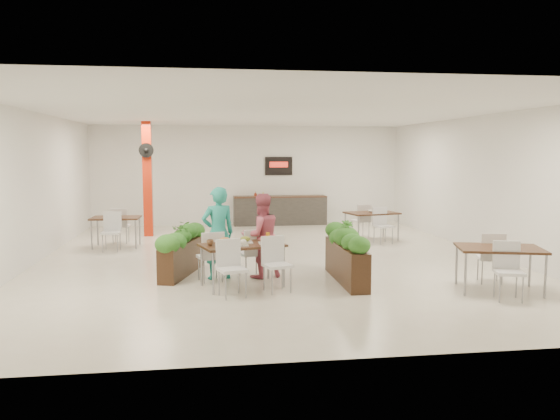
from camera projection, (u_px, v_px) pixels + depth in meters
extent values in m
plane|color=beige|center=(271.00, 259.00, 12.07)|extent=(12.00, 12.00, 0.00)
cube|color=white|center=(248.00, 175.00, 17.82)|extent=(10.00, 0.10, 3.20)
cube|color=white|center=(338.00, 220.00, 6.00)|extent=(10.00, 0.10, 3.20)
cube|color=white|center=(30.00, 189.00, 11.21)|extent=(0.10, 12.00, 3.20)
cube|color=white|center=(485.00, 185.00, 12.60)|extent=(0.10, 12.00, 3.20)
cube|color=white|center=(271.00, 112.00, 11.74)|extent=(10.00, 12.00, 0.04)
cube|color=red|center=(148.00, 179.00, 15.23)|extent=(0.25, 0.25, 3.20)
cylinder|color=black|center=(146.00, 150.00, 14.97)|extent=(0.40, 0.06, 0.40)
sphere|color=black|center=(146.00, 150.00, 14.93)|extent=(0.12, 0.12, 0.12)
cube|color=#292725|center=(280.00, 211.00, 17.73)|extent=(3.00, 0.60, 0.90)
cube|color=#311D10|center=(280.00, 197.00, 17.68)|extent=(3.00, 0.62, 0.04)
cube|color=black|center=(279.00, 166.00, 17.88)|extent=(0.90, 0.04, 0.60)
cube|color=red|center=(279.00, 165.00, 17.85)|extent=(0.60, 0.02, 0.18)
imported|color=maroon|center=(255.00, 193.00, 17.56)|extent=(0.09, 0.09, 0.19)
imported|color=yellow|center=(263.00, 193.00, 17.59)|extent=(0.13, 0.13, 0.17)
cube|color=#311D10|center=(242.00, 245.00, 9.50)|extent=(1.57, 1.16, 0.04)
cylinder|color=gray|center=(213.00, 274.00, 8.97)|extent=(0.04, 0.04, 0.71)
cylinder|color=gray|center=(284.00, 267.00, 9.49)|extent=(0.04, 0.04, 0.71)
cylinder|color=gray|center=(202.00, 266.00, 9.58)|extent=(0.04, 0.04, 0.71)
cylinder|color=gray|center=(268.00, 260.00, 10.11)|extent=(0.04, 0.04, 0.71)
cube|color=white|center=(210.00, 257.00, 9.91)|extent=(0.52, 0.52, 0.05)
cube|color=white|center=(213.00, 245.00, 9.71)|extent=(0.41, 0.16, 0.45)
cylinder|color=gray|center=(216.00, 267.00, 10.16)|extent=(0.02, 0.02, 0.43)
cylinder|color=gray|center=(199.00, 269.00, 10.02)|extent=(0.02, 0.02, 0.43)
cylinder|color=gray|center=(222.00, 271.00, 9.85)|extent=(0.02, 0.02, 0.43)
cylinder|color=gray|center=(204.00, 272.00, 9.71)|extent=(0.02, 0.02, 0.43)
cube|color=white|center=(251.00, 253.00, 10.24)|extent=(0.52, 0.52, 0.05)
cube|color=white|center=(255.00, 242.00, 10.04)|extent=(0.41, 0.16, 0.45)
cylinder|color=gray|center=(256.00, 263.00, 10.49)|extent=(0.02, 0.02, 0.43)
cylinder|color=gray|center=(240.00, 265.00, 10.35)|extent=(0.02, 0.02, 0.43)
cylinder|color=gray|center=(263.00, 267.00, 10.18)|extent=(0.02, 0.02, 0.43)
cylinder|color=gray|center=(246.00, 268.00, 10.04)|extent=(0.02, 0.02, 0.43)
cube|color=white|center=(232.00, 270.00, 8.82)|extent=(0.52, 0.52, 0.05)
cube|color=white|center=(228.00, 252.00, 8.97)|extent=(0.41, 0.16, 0.45)
cylinder|color=gray|center=(226.00, 287.00, 8.62)|extent=(0.02, 0.02, 0.43)
cylinder|color=gray|center=(246.00, 285.00, 8.76)|extent=(0.02, 0.02, 0.43)
cylinder|color=gray|center=(219.00, 283.00, 8.93)|extent=(0.02, 0.02, 0.43)
cylinder|color=gray|center=(239.00, 281.00, 9.07)|extent=(0.02, 0.02, 0.43)
cube|color=white|center=(277.00, 265.00, 9.15)|extent=(0.52, 0.52, 0.05)
cube|color=white|center=(273.00, 249.00, 9.30)|extent=(0.41, 0.16, 0.45)
cylinder|color=gray|center=(272.00, 282.00, 8.95)|extent=(0.02, 0.02, 0.43)
cylinder|color=gray|center=(291.00, 280.00, 9.09)|extent=(0.02, 0.02, 0.43)
cylinder|color=gray|center=(264.00, 278.00, 9.26)|extent=(0.02, 0.02, 0.43)
cylinder|color=gray|center=(282.00, 276.00, 9.40)|extent=(0.02, 0.02, 0.43)
cube|color=white|center=(225.00, 246.00, 9.26)|extent=(0.37, 0.37, 0.01)
ellipsoid|color=#A75529|center=(225.00, 242.00, 9.25)|extent=(0.22, 0.22, 0.13)
cube|color=white|center=(245.00, 242.00, 9.65)|extent=(0.32, 0.32, 0.01)
ellipsoid|color=#C38622|center=(245.00, 239.00, 9.64)|extent=(0.18, 0.18, 0.11)
cube|color=white|center=(266.00, 243.00, 9.55)|extent=(0.32, 0.32, 0.01)
ellipsoid|color=#46140E|center=(266.00, 240.00, 9.55)|extent=(0.16, 0.16, 0.10)
cube|color=white|center=(243.00, 245.00, 9.31)|extent=(0.22, 0.22, 0.01)
ellipsoid|color=white|center=(243.00, 243.00, 9.31)|extent=(0.12, 0.12, 0.07)
cylinder|color=#FF9F1A|center=(268.00, 237.00, 9.85)|extent=(0.07, 0.07, 0.15)
imported|color=brown|center=(210.00, 243.00, 9.36)|extent=(0.12, 0.12, 0.10)
imported|color=teal|center=(218.00, 233.00, 10.07)|extent=(0.72, 0.57, 1.71)
imported|color=#D55E76|center=(261.00, 236.00, 10.19)|extent=(0.91, 0.79, 1.58)
cube|color=black|center=(182.00, 258.00, 10.49)|extent=(0.84, 1.90, 0.63)
ellipsoid|color=#225919|center=(167.00, 242.00, 9.66)|extent=(0.40, 0.40, 0.32)
ellipsoid|color=#225919|center=(175.00, 239.00, 10.05)|extent=(0.40, 0.40, 0.32)
ellipsoid|color=#225919|center=(182.00, 236.00, 10.45)|extent=(0.40, 0.40, 0.32)
ellipsoid|color=#225919|center=(189.00, 233.00, 10.84)|extent=(0.40, 0.40, 0.32)
ellipsoid|color=#225919|center=(195.00, 230.00, 11.23)|extent=(0.40, 0.40, 0.32)
imported|color=#225919|center=(182.00, 231.00, 10.44)|extent=(0.37, 0.32, 0.41)
cube|color=black|center=(346.00, 263.00, 9.93)|extent=(0.36, 2.03, 0.68)
ellipsoid|color=#225919|center=(359.00, 246.00, 9.02)|extent=(0.40, 0.40, 0.32)
ellipsoid|color=#225919|center=(353.00, 242.00, 9.45)|extent=(0.40, 0.40, 0.32)
ellipsoid|color=#225919|center=(346.00, 238.00, 9.88)|extent=(0.40, 0.40, 0.32)
ellipsoid|color=#225919|center=(341.00, 234.00, 10.30)|extent=(0.40, 0.40, 0.32)
ellipsoid|color=#225919|center=(336.00, 231.00, 10.73)|extent=(0.40, 0.40, 0.32)
imported|color=#225919|center=(346.00, 232.00, 9.87)|extent=(0.25, 0.25, 0.44)
cube|color=#311D10|center=(116.00, 218.00, 13.49)|extent=(1.19, 0.82, 0.04)
cylinder|color=gray|center=(91.00, 235.00, 13.15)|extent=(0.04, 0.04, 0.71)
cylinder|color=gray|center=(136.00, 234.00, 13.26)|extent=(0.04, 0.04, 0.71)
cylinder|color=gray|center=(98.00, 231.00, 13.80)|extent=(0.04, 0.04, 0.71)
cylinder|color=gray|center=(140.00, 231.00, 13.91)|extent=(0.04, 0.04, 0.71)
cube|color=white|center=(121.00, 226.00, 14.12)|extent=(0.44, 0.44, 0.05)
cube|color=white|center=(119.00, 217.00, 13.90)|extent=(0.42, 0.06, 0.45)
cylinder|color=gray|center=(129.00, 234.00, 14.33)|extent=(0.02, 0.02, 0.43)
cylinder|color=gray|center=(116.00, 234.00, 14.29)|extent=(0.02, 0.02, 0.43)
cylinder|color=gray|center=(126.00, 236.00, 13.99)|extent=(0.02, 0.02, 0.43)
cylinder|color=gray|center=(113.00, 236.00, 13.96)|extent=(0.02, 0.02, 0.43)
cube|color=white|center=(111.00, 233.00, 12.93)|extent=(0.44, 0.44, 0.05)
cube|color=white|center=(113.00, 221.00, 13.09)|extent=(0.42, 0.06, 0.45)
cylinder|color=gray|center=(103.00, 244.00, 12.77)|extent=(0.02, 0.02, 0.43)
cylinder|color=gray|center=(118.00, 243.00, 12.80)|extent=(0.02, 0.02, 0.43)
cylinder|color=gray|center=(106.00, 241.00, 13.10)|extent=(0.02, 0.02, 0.43)
cylinder|color=gray|center=(120.00, 241.00, 13.14)|extent=(0.02, 0.02, 0.43)
imported|color=white|center=(116.00, 216.00, 13.49)|extent=(0.22, 0.22, 0.05)
cube|color=#311D10|center=(372.00, 213.00, 14.58)|extent=(1.47, 1.13, 0.04)
cylinder|color=gray|center=(359.00, 230.00, 14.06)|extent=(0.04, 0.04, 0.71)
cylinder|color=gray|center=(398.00, 228.00, 14.48)|extent=(0.04, 0.04, 0.71)
cylinder|color=gray|center=(345.00, 226.00, 14.77)|extent=(0.04, 0.04, 0.71)
cylinder|color=gray|center=(383.00, 224.00, 15.18)|extent=(0.04, 0.04, 0.71)
cube|color=white|center=(361.00, 221.00, 15.17)|extent=(0.50, 0.50, 0.05)
cube|color=white|center=(364.00, 213.00, 14.97)|extent=(0.42, 0.13, 0.45)
cylinder|color=gray|center=(363.00, 228.00, 15.41)|extent=(0.02, 0.02, 0.43)
cylinder|color=gray|center=(352.00, 229.00, 15.29)|extent=(0.02, 0.02, 0.43)
cylinder|color=gray|center=(369.00, 230.00, 15.09)|extent=(0.02, 0.02, 0.43)
cylinder|color=gray|center=(358.00, 230.00, 14.98)|extent=(0.02, 0.02, 0.43)
cube|color=white|center=(383.00, 226.00, 14.05)|extent=(0.50, 0.50, 0.05)
cube|color=white|center=(380.00, 216.00, 14.20)|extent=(0.42, 0.13, 0.45)
cylinder|color=gray|center=(381.00, 236.00, 13.86)|extent=(0.02, 0.02, 0.43)
cylinder|color=gray|center=(392.00, 236.00, 13.98)|extent=(0.02, 0.02, 0.43)
cylinder|color=gray|center=(374.00, 235.00, 14.18)|extent=(0.02, 0.02, 0.43)
cylinder|color=gray|center=(385.00, 234.00, 14.29)|extent=(0.02, 0.02, 0.43)
imported|color=white|center=(372.00, 211.00, 14.58)|extent=(0.22, 0.22, 0.05)
cube|color=#311D10|center=(500.00, 248.00, 9.18)|extent=(1.56, 1.24, 0.04)
cylinder|color=gray|center=(465.00, 274.00, 8.91)|extent=(0.04, 0.04, 0.71)
cylinder|color=gray|center=(545.00, 277.00, 8.75)|extent=(0.04, 0.04, 0.71)
cylinder|color=gray|center=(457.00, 265.00, 9.69)|extent=(0.04, 0.04, 0.71)
cylinder|color=gray|center=(530.00, 266.00, 9.52)|extent=(0.04, 0.04, 0.71)
cube|color=white|center=(490.00, 258.00, 9.80)|extent=(0.52, 0.52, 0.05)
cube|color=white|center=(493.00, 246.00, 9.59)|extent=(0.42, 0.15, 0.45)
cylinder|color=gray|center=(497.00, 269.00, 9.97)|extent=(0.02, 0.02, 0.43)
cylinder|color=gray|center=(478.00, 269.00, 10.01)|extent=(0.02, 0.02, 0.43)
cylinder|color=gray|center=(502.00, 273.00, 9.63)|extent=(0.02, 0.02, 0.43)
cylinder|color=gray|center=(482.00, 273.00, 9.68)|extent=(0.02, 0.02, 0.43)
cube|color=white|center=(509.00, 272.00, 8.62)|extent=(0.52, 0.52, 0.05)
cube|color=white|center=(506.00, 255.00, 8.78)|extent=(0.42, 0.15, 0.45)
cylinder|color=gray|center=(500.00, 289.00, 8.50)|extent=(0.02, 0.02, 0.43)
cylinder|color=gray|center=(523.00, 290.00, 8.45)|extent=(0.02, 0.02, 0.43)
cylinder|color=gray|center=(494.00, 284.00, 8.83)|extent=(0.02, 0.02, 0.43)
cylinder|color=gray|center=(516.00, 285.00, 8.79)|extent=(0.02, 0.02, 0.43)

